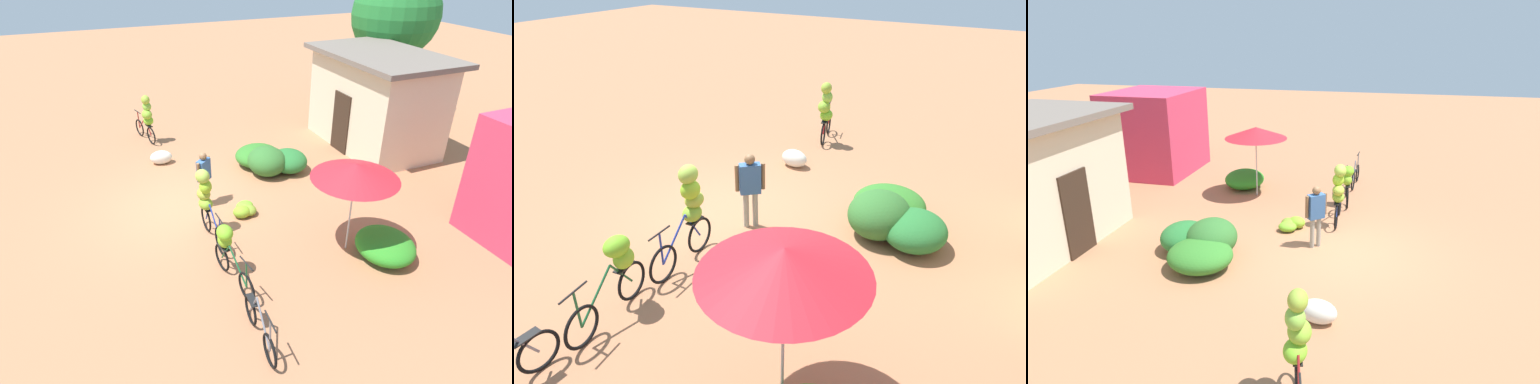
% 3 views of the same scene
% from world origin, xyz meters
% --- Properties ---
extents(ground_plane, '(60.00, 60.00, 0.00)m').
position_xyz_m(ground_plane, '(0.00, 0.00, 0.00)').
color(ground_plane, '#AE714C').
extents(building_low, '(4.83, 3.14, 3.19)m').
position_xyz_m(building_low, '(-1.50, 7.28, 1.62)').
color(building_low, beige).
rests_on(building_low, ground).
extents(tree_behind_building, '(3.38, 3.38, 5.54)m').
position_xyz_m(tree_behind_building, '(-4.29, 9.90, 3.83)').
color(tree_behind_building, brown).
rests_on(tree_behind_building, ground).
extents(hedge_bush_front_left, '(1.39, 1.46, 0.64)m').
position_xyz_m(hedge_bush_front_left, '(-1.55, 2.93, 0.32)').
color(hedge_bush_front_left, '#347B29').
rests_on(hedge_bush_front_left, ground).
extents(hedge_bush_front_right, '(1.30, 1.18, 0.88)m').
position_xyz_m(hedge_bush_front_right, '(-0.85, 2.93, 0.44)').
color(hedge_bush_front_right, '#326C2C').
rests_on(hedge_bush_front_right, ground).
extents(hedge_bush_mid, '(1.23, 1.16, 0.68)m').
position_xyz_m(hedge_bush_mid, '(-0.78, 3.64, 0.34)').
color(hedge_bush_mid, '#287131').
rests_on(hedge_bush_mid, ground).
extents(hedge_bush_by_door, '(1.45, 1.29, 0.61)m').
position_xyz_m(hedge_bush_by_door, '(3.91, 3.72, 0.30)').
color(hedge_bush_by_door, '#2D8C25').
rests_on(hedge_bush_by_door, ground).
extents(market_umbrella, '(1.93, 1.93, 2.21)m').
position_xyz_m(market_umbrella, '(3.30, 3.11, 2.03)').
color(market_umbrella, beige).
rests_on(market_umbrella, ground).
extents(bicycle_leftmost, '(1.56, 0.53, 1.75)m').
position_xyz_m(bicycle_leftmost, '(-4.75, 0.06, 0.99)').
color(bicycle_leftmost, black).
rests_on(bicycle_leftmost, ground).
extents(bicycle_near_pile, '(1.67, 0.41, 1.75)m').
position_xyz_m(bicycle_near_pile, '(1.52, 0.30, 1.01)').
color(bicycle_near_pile, black).
rests_on(bicycle_near_pile, ground).
extents(bicycle_center_loaded, '(1.72, 0.36, 1.24)m').
position_xyz_m(bicycle_center_loaded, '(3.17, 0.23, 0.75)').
color(bicycle_center_loaded, black).
rests_on(bicycle_center_loaded, ground).
extents(bicycle_by_shop, '(1.59, 0.18, 1.01)m').
position_xyz_m(bicycle_by_shop, '(5.02, 0.15, 0.34)').
color(bicycle_by_shop, black).
rests_on(bicycle_by_shop, ground).
extents(banana_pile_on_ground, '(0.76, 0.74, 0.31)m').
position_xyz_m(banana_pile_on_ground, '(1.01, 1.46, 0.14)').
color(banana_pile_on_ground, olive).
rests_on(banana_pile_on_ground, ground).
extents(produce_sack, '(0.53, 0.75, 0.44)m').
position_xyz_m(produce_sack, '(-2.85, 0.08, 0.22)').
color(produce_sack, silver).
rests_on(produce_sack, ground).
extents(person_vendor, '(0.41, 0.46, 1.56)m').
position_xyz_m(person_vendor, '(0.13, 0.66, 0.95)').
color(person_vendor, gray).
rests_on(person_vendor, ground).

